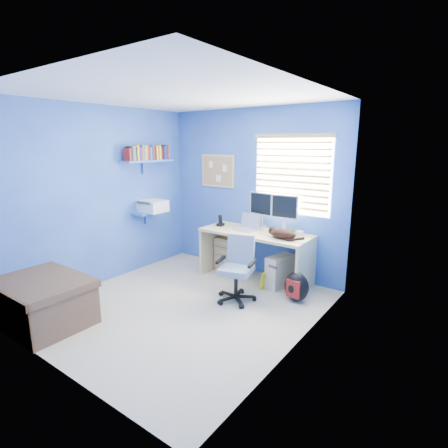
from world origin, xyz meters
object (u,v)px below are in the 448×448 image
Objects in this scene: office_chair at (237,277)px; cat at (283,234)px; desk at (255,256)px; laptop at (246,223)px; tower_pc at (280,271)px.

cat is at bearing 60.00° from office_chair.
desk is 4.91× the size of laptop.
tower_pc is at bearing 137.79° from cat.
office_chair is (0.32, -0.70, -0.54)m from laptop.
laptop is 0.67m from cat.
laptop is 0.40× the size of office_chair.
tower_pc is 0.54× the size of office_chair.
office_chair is (-0.25, -0.71, 0.09)m from tower_pc.
desk is at bearing -168.70° from tower_pc.
cat is (0.49, -0.12, 0.43)m from desk.
tower_pc is at bearing 70.33° from office_chair.
laptop is (-0.17, -0.00, 0.48)m from desk.
cat is at bearing -13.17° from desk.
desk reaches higher than tower_pc.
laptop is 0.91× the size of cat.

